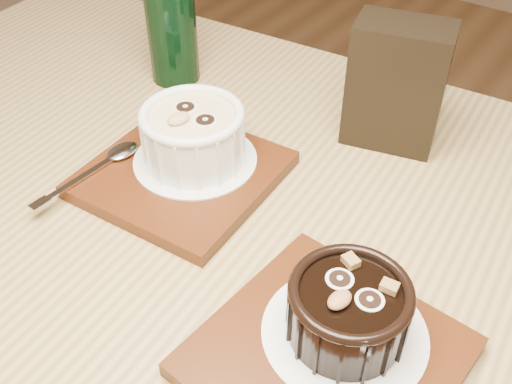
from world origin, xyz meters
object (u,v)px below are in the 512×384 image
(table, at_px, (238,322))
(green_bottle, at_px, (170,12))
(tray_left, at_px, (182,174))
(tray_right, at_px, (326,357))
(condiment_stand, at_px, (396,85))
(ramekin_white, at_px, (193,133))
(ramekin_dark, at_px, (348,309))

(table, bearing_deg, green_bottle, 140.33)
(tray_left, xyz_separation_m, tray_right, (0.23, -0.10, 0.00))
(tray_left, bearing_deg, condiment_stand, 53.62)
(tray_left, bearing_deg, ramekin_white, 83.28)
(ramekin_white, relative_size, condiment_stand, 0.76)
(table, relative_size, tray_right, 7.00)
(table, relative_size, tray_left, 7.00)
(tray_right, bearing_deg, condiment_stand, 107.36)
(ramekin_dark, relative_size, condiment_stand, 0.67)
(tray_right, bearing_deg, green_bottle, 145.68)
(ramekin_dark, bearing_deg, tray_left, 170.68)
(tray_right, xyz_separation_m, condiment_stand, (-0.09, 0.30, 0.06))
(table, distance_m, ramekin_dark, 0.18)
(table, bearing_deg, condiment_stand, 83.90)
(tray_left, bearing_deg, ramekin_dark, -18.92)
(tray_right, height_order, condiment_stand, condiment_stand)
(table, height_order, tray_left, tray_left)
(ramekin_white, bearing_deg, ramekin_dark, -11.61)
(tray_right, distance_m, ramekin_dark, 0.04)
(tray_left, relative_size, tray_right, 1.00)
(table, distance_m, condiment_stand, 0.30)
(ramekin_white, relative_size, tray_right, 0.59)
(tray_right, distance_m, green_bottle, 0.47)
(table, xyz_separation_m, condiment_stand, (0.03, 0.25, 0.16))
(tray_right, bearing_deg, table, 160.03)
(condiment_stand, bearing_deg, table, -96.10)
(ramekin_white, xyz_separation_m, condiment_stand, (0.14, 0.17, 0.02))
(table, bearing_deg, ramekin_white, 144.90)
(tray_left, relative_size, green_bottle, 0.77)
(ramekin_dark, distance_m, condiment_stand, 0.29)
(ramekin_dark, height_order, green_bottle, green_bottle)
(ramekin_white, xyz_separation_m, tray_right, (0.23, -0.12, -0.04))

